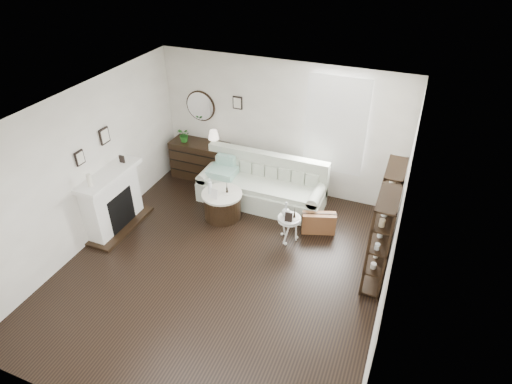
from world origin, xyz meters
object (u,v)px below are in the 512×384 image
at_px(dresser, 200,160).
at_px(drum_table, 222,205).
at_px(pedestal_table, 289,219).
at_px(sofa, 262,188).

height_order(dresser, drum_table, dresser).
bearing_deg(pedestal_table, sofa, 131.98).
bearing_deg(sofa, dresser, 166.19).
bearing_deg(pedestal_table, drum_table, 171.77).
xyz_separation_m(sofa, pedestal_table, (0.87, -0.97, 0.13)).
distance_m(sofa, pedestal_table, 1.31).
height_order(sofa, dresser, sofa).
bearing_deg(dresser, drum_table, -47.14).
distance_m(dresser, pedestal_table, 2.82).
distance_m(sofa, dresser, 1.65).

